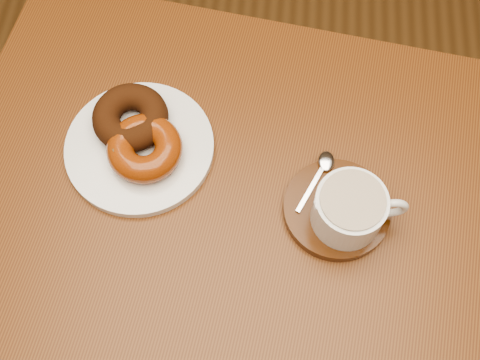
# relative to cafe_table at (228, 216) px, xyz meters

# --- Properties ---
(cafe_table) EXTENTS (0.91, 0.74, 0.78)m
(cafe_table) POSITION_rel_cafe_table_xyz_m (0.00, 0.00, 0.00)
(cafe_table) COLOR brown
(cafe_table) RESTS_ON ground
(donut_plate) EXTENTS (0.23, 0.23, 0.01)m
(donut_plate) POSITION_rel_cafe_table_xyz_m (-0.14, 0.05, 0.13)
(donut_plate) COLOR white
(donut_plate) RESTS_ON cafe_table
(donut_cinnamon) EXTENTS (0.14, 0.14, 0.04)m
(donut_cinnamon) POSITION_rel_cafe_table_xyz_m (-0.15, 0.08, 0.16)
(donut_cinnamon) COLOR #381A0B
(donut_cinnamon) RESTS_ON donut_plate
(donut_caramel) EXTENTS (0.14, 0.14, 0.04)m
(donut_caramel) POSITION_rel_cafe_table_xyz_m (-0.12, 0.03, 0.16)
(donut_caramel) COLOR #89390E
(donut_caramel) RESTS_ON donut_plate
(saucer) EXTENTS (0.19, 0.19, 0.02)m
(saucer) POSITION_rel_cafe_table_xyz_m (0.16, -0.03, 0.13)
(saucer) COLOR #3E1C08
(saucer) RESTS_ON cafe_table
(coffee_cup) EXTENTS (0.13, 0.10, 0.07)m
(coffee_cup) POSITION_rel_cafe_table_xyz_m (0.17, -0.04, 0.17)
(coffee_cup) COLOR white
(coffee_cup) RESTS_ON saucer
(teaspoon) EXTENTS (0.05, 0.10, 0.01)m
(teaspoon) POSITION_rel_cafe_table_xyz_m (0.14, 0.03, 0.14)
(teaspoon) COLOR silver
(teaspoon) RESTS_ON saucer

